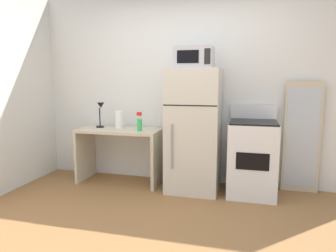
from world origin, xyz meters
TOP-DOWN VIEW (x-y plane):
  - ground_plane at (0.00, 0.00)m, footprint 12.00×12.00m
  - wall_back_white at (0.00, 1.70)m, footprint 5.00×0.10m
  - desk at (-0.93, 1.36)m, footprint 1.13×0.54m
  - desk_lamp at (-1.24, 1.40)m, footprint 0.14×0.12m
  - paper_towel_roll at (-0.97, 1.42)m, footprint 0.11×0.11m
  - spray_bottle at (-0.61, 1.27)m, footprint 0.06×0.06m
  - refrigerator at (0.10, 1.32)m, footprint 0.65×0.65m
  - microwave at (0.10, 1.30)m, footprint 0.46×0.35m
  - oven_range at (0.83, 1.33)m, footprint 0.58×0.61m
  - leaning_mirror at (1.43, 1.59)m, footprint 0.44×0.03m

SIDE VIEW (x-z plane):
  - ground_plane at x=0.00m, z-range 0.00..0.00m
  - oven_range at x=0.83m, z-range -0.08..1.02m
  - desk at x=-0.93m, z-range 0.15..0.90m
  - leaning_mirror at x=1.43m, z-range 0.00..1.40m
  - refrigerator at x=0.10m, z-range 0.00..1.56m
  - spray_bottle at x=-0.61m, z-range 0.72..0.97m
  - paper_towel_roll at x=-0.97m, z-range 0.75..0.99m
  - desk_lamp at x=-1.24m, z-range 0.81..1.17m
  - wall_back_white at x=0.00m, z-range 0.00..2.60m
  - microwave at x=0.10m, z-range 1.56..1.82m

